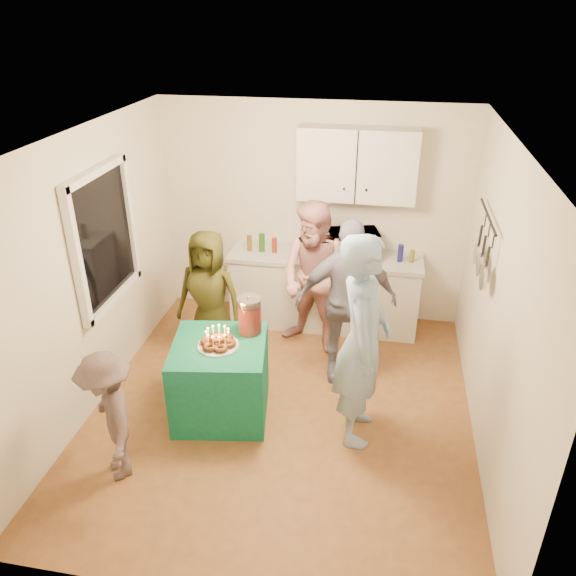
% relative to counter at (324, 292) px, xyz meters
% --- Properties ---
extents(floor, '(4.00, 4.00, 0.00)m').
position_rel_counter_xyz_m(floor, '(-0.20, -1.70, -0.43)').
color(floor, brown).
rests_on(floor, ground).
extents(ceiling, '(4.00, 4.00, 0.00)m').
position_rel_counter_xyz_m(ceiling, '(-0.20, -1.70, 2.17)').
color(ceiling, white).
rests_on(ceiling, floor).
extents(back_wall, '(3.60, 3.60, 0.00)m').
position_rel_counter_xyz_m(back_wall, '(-0.20, 0.30, 0.87)').
color(back_wall, silver).
rests_on(back_wall, floor).
extents(left_wall, '(4.00, 4.00, 0.00)m').
position_rel_counter_xyz_m(left_wall, '(-2.00, -1.70, 0.87)').
color(left_wall, silver).
rests_on(left_wall, floor).
extents(right_wall, '(4.00, 4.00, 0.00)m').
position_rel_counter_xyz_m(right_wall, '(1.60, -1.70, 0.87)').
color(right_wall, silver).
rests_on(right_wall, floor).
extents(window_night, '(0.04, 1.00, 1.20)m').
position_rel_counter_xyz_m(window_night, '(-1.97, -1.40, 1.12)').
color(window_night, black).
rests_on(window_night, left_wall).
extents(counter, '(2.20, 0.58, 0.86)m').
position_rel_counter_xyz_m(counter, '(0.00, 0.00, 0.00)').
color(counter, white).
rests_on(counter, floor).
extents(countertop, '(2.24, 0.62, 0.05)m').
position_rel_counter_xyz_m(countertop, '(0.00, -0.00, 0.46)').
color(countertop, beige).
rests_on(countertop, counter).
extents(upper_cabinet, '(1.30, 0.30, 0.80)m').
position_rel_counter_xyz_m(upper_cabinet, '(0.30, 0.15, 1.52)').
color(upper_cabinet, white).
rests_on(upper_cabinet, back_wall).
extents(pot_rack, '(0.12, 1.00, 0.60)m').
position_rel_counter_xyz_m(pot_rack, '(1.52, -1.00, 1.17)').
color(pot_rack, black).
rests_on(pot_rack, right_wall).
extents(microwave, '(0.65, 0.52, 0.32)m').
position_rel_counter_xyz_m(microwave, '(0.31, 0.00, 0.64)').
color(microwave, white).
rests_on(microwave, countertop).
extents(party_table, '(0.97, 0.97, 0.76)m').
position_rel_counter_xyz_m(party_table, '(-0.76, -1.82, -0.05)').
color(party_table, '#0F6646').
rests_on(party_table, floor).
extents(donut_cake, '(0.38, 0.38, 0.18)m').
position_rel_counter_xyz_m(donut_cake, '(-0.75, -1.85, 0.42)').
color(donut_cake, '#381C0C').
rests_on(donut_cake, party_table).
extents(punch_jar, '(0.22, 0.22, 0.34)m').
position_rel_counter_xyz_m(punch_jar, '(-0.53, -1.56, 0.50)').
color(punch_jar, red).
rests_on(punch_jar, party_table).
extents(man_birthday, '(0.48, 0.72, 1.96)m').
position_rel_counter_xyz_m(man_birthday, '(0.54, -1.88, 0.55)').
color(man_birthday, '#8EAFCF').
rests_on(man_birthday, floor).
extents(woman_back_left, '(0.76, 0.54, 1.47)m').
position_rel_counter_xyz_m(woman_back_left, '(-1.14, -0.89, 0.31)').
color(woman_back_left, '#565618').
rests_on(woman_back_left, floor).
extents(woman_back_center, '(1.03, 0.93, 1.72)m').
position_rel_counter_xyz_m(woman_back_center, '(-0.04, -0.54, 0.43)').
color(woman_back_center, '#D16D78').
rests_on(woman_back_center, floor).
extents(woman_back_right, '(1.09, 0.64, 1.74)m').
position_rel_counter_xyz_m(woman_back_right, '(0.33, -1.00, 0.44)').
color(woman_back_right, black).
rests_on(woman_back_right, floor).
extents(child_near_left, '(0.80, 0.87, 1.17)m').
position_rel_counter_xyz_m(child_near_left, '(-1.40, -2.74, 0.16)').
color(child_near_left, '#4D3E3E').
rests_on(child_near_left, floor).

